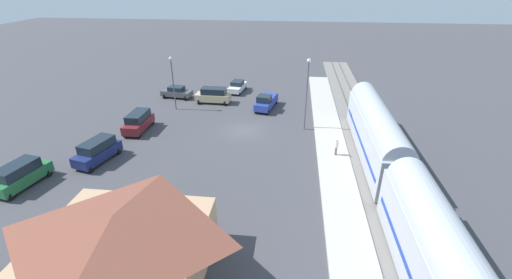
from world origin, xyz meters
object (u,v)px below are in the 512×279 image
at_px(suv_green, 20,175).
at_px(suv_navy, 97,151).
at_px(pickup_blue, 266,101).
at_px(suv_tan, 213,95).
at_px(suv_maroon, 138,121).
at_px(sedan_charcoal, 177,92).
at_px(light_pole_lot_center, 173,77).
at_px(pedestrian_on_platform, 336,146).
at_px(light_pole_near_platform, 307,87).
at_px(station_building, 120,247).
at_px(sedan_white, 237,86).

distance_m(suv_green, suv_navy, 6.54).
relative_size(pickup_blue, suv_green, 1.10).
xyz_separation_m(suv_tan, suv_maroon, (6.66, 10.22, 0.00)).
bearing_deg(sedan_charcoal, light_pole_lot_center, 106.60).
distance_m(pedestrian_on_platform, light_pole_near_platform, 8.22).
bearing_deg(pickup_blue, sedan_charcoal, -12.25).
bearing_deg(sedan_charcoal, light_pole_near_platform, 153.68).
bearing_deg(light_pole_near_platform, suv_tan, -31.06).
distance_m(station_building, suv_tan, 31.05).
height_order(pedestrian_on_platform, suv_maroon, suv_maroon).
bearing_deg(suv_navy, suv_maroon, -97.33).
bearing_deg(sedan_charcoal, pedestrian_on_platform, 144.04).
height_order(station_building, suv_navy, station_building).
xyz_separation_m(suv_green, light_pole_near_platform, (-24.75, -14.78, 4.11)).
relative_size(pickup_blue, suv_maroon, 1.15).
bearing_deg(suv_maroon, light_pole_lot_center, -106.42).
distance_m(pedestrian_on_platform, suv_tan, 21.32).
relative_size(sedan_white, light_pole_near_platform, 0.56).
bearing_deg(pedestrian_on_platform, suv_navy, 8.10).
height_order(sedan_charcoal, light_pole_lot_center, light_pole_lot_center).
bearing_deg(pedestrian_on_platform, light_pole_lot_center, -28.70).
distance_m(sedan_white, suv_navy, 25.11).
relative_size(pedestrian_on_platform, suv_green, 0.33).
height_order(station_building, sedan_white, station_building).
xyz_separation_m(station_building, sedan_charcoal, (7.57, -32.53, -1.64)).
xyz_separation_m(pedestrian_on_platform, light_pole_near_platform, (3.03, -6.53, 3.98)).
distance_m(pedestrian_on_platform, light_pole_lot_center, 23.50).
relative_size(station_building, pickup_blue, 1.81).
bearing_deg(pickup_blue, pedestrian_on_platform, 122.41).
bearing_deg(suv_maroon, suv_navy, 82.67).
bearing_deg(light_pole_near_platform, pickup_blue, -50.94).
distance_m(suv_maroon, light_pole_near_platform, 20.07).
bearing_deg(suv_navy, station_building, 124.61).
distance_m(station_building, suv_maroon, 22.39).
xyz_separation_m(pedestrian_on_platform, sedan_white, (13.23, -19.60, -0.40)).
xyz_separation_m(pickup_blue, suv_navy, (15.30, 16.19, 0.12)).
bearing_deg(suv_tan, sedan_charcoal, -14.70).
height_order(suv_maroon, sedan_white, suv_maroon).
bearing_deg(pickup_blue, station_building, 78.41).
relative_size(pickup_blue, suv_tan, 1.15).
bearing_deg(suv_green, station_building, 148.00).
bearing_deg(suv_tan, pickup_blue, 169.67).
bearing_deg(suv_maroon, light_pole_near_platform, -172.72).
height_order(suv_tan, sedan_white, suv_tan).
relative_size(suv_maroon, light_pole_near_platform, 0.58).
bearing_deg(suv_maroon, suv_tan, -123.08).
xyz_separation_m(pickup_blue, light_pole_lot_center, (12.25, 1.68, 3.54)).
height_order(sedan_white, light_pole_lot_center, light_pole_lot_center).
relative_size(station_building, sedan_white, 2.18).
relative_size(station_building, suv_tan, 2.08).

